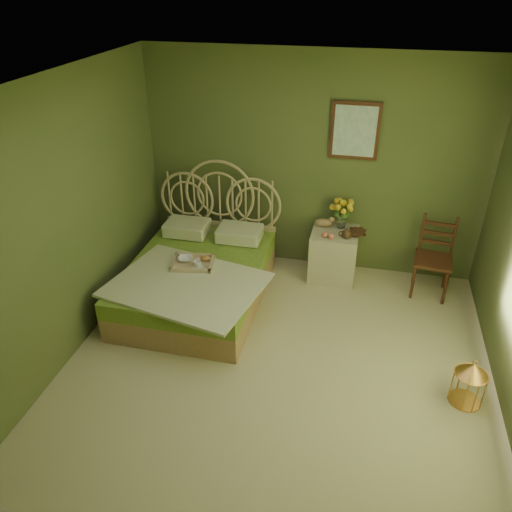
% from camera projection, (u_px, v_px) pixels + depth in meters
% --- Properties ---
extents(floor, '(4.50, 4.50, 0.00)m').
position_uv_depth(floor, '(272.00, 382.00, 4.61)').
color(floor, '#BDAE88').
rests_on(floor, ground).
extents(ceiling, '(4.50, 4.50, 0.00)m').
position_uv_depth(ceiling, '(279.00, 94.00, 3.29)').
color(ceiling, silver).
rests_on(ceiling, wall_back).
extents(wall_back, '(4.00, 0.00, 4.00)m').
position_uv_depth(wall_back, '(312.00, 166.00, 5.84)').
color(wall_back, '#586133').
rests_on(wall_back, floor).
extents(wall_left, '(0.00, 4.50, 4.50)m').
position_uv_depth(wall_left, '(50.00, 235.00, 4.34)').
color(wall_left, '#586133').
rests_on(wall_left, floor).
extents(wall_art, '(0.54, 0.04, 0.64)m').
position_uv_depth(wall_art, '(355.00, 131.00, 5.50)').
color(wall_art, '#3D2110').
rests_on(wall_art, wall_back).
extents(bed, '(1.70, 2.15, 1.33)m').
position_uv_depth(bed, '(198.00, 275.00, 5.65)').
color(bed, tan).
rests_on(bed, floor).
extents(nightstand, '(0.55, 0.55, 1.03)m').
position_uv_depth(nightstand, '(334.00, 249.00, 6.03)').
color(nightstand, beige).
rests_on(nightstand, floor).
extents(chair, '(0.45, 0.45, 0.92)m').
position_uv_depth(chair, '(434.00, 252.00, 5.68)').
color(chair, '#3D2110').
rests_on(chair, floor).
extents(birdcage, '(0.28, 0.28, 0.43)m').
position_uv_depth(birdcage, '(469.00, 383.00, 4.31)').
color(birdcage, '#CA8741').
rests_on(birdcage, floor).
extents(book_lower, '(0.20, 0.24, 0.02)m').
position_uv_depth(book_lower, '(351.00, 232.00, 5.88)').
color(book_lower, '#381E0F').
rests_on(book_lower, nightstand).
extents(book_upper, '(0.22, 0.25, 0.02)m').
position_uv_depth(book_upper, '(351.00, 230.00, 5.87)').
color(book_upper, '#472819').
rests_on(book_upper, nightstand).
extents(cereal_bowl, '(0.18, 0.18, 0.04)m').
position_uv_depth(cereal_bowl, '(185.00, 259.00, 5.50)').
color(cereal_bowl, white).
rests_on(cereal_bowl, bed).
extents(coffee_cup, '(0.09, 0.09, 0.08)m').
position_uv_depth(coffee_cup, '(197.00, 264.00, 5.36)').
color(coffee_cup, white).
rests_on(coffee_cup, bed).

